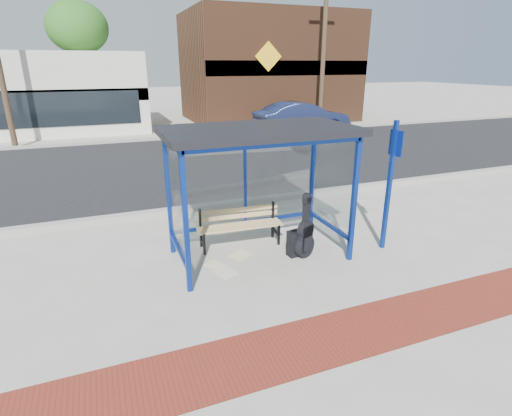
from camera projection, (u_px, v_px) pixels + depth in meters
name	position (u px, v px, depth m)	size (l,w,h in m)	color
ground	(259.00, 255.00, 7.58)	(120.00, 120.00, 0.00)	#B2ADA0
brick_paver_strip	(332.00, 337.00, 5.30)	(60.00, 1.00, 0.01)	maroon
curb_near	(217.00, 205.00, 10.10)	(60.00, 0.25, 0.12)	gray
street_asphalt	(178.00, 163.00, 14.58)	(60.00, 10.00, 0.00)	black
curb_far	(157.00, 139.00, 19.03)	(60.00, 0.25, 0.12)	gray
far_sidewalk	(152.00, 134.00, 20.71)	(60.00, 4.00, 0.01)	#B2ADA0
bus_shelter	(258.00, 147.00, 6.93)	(3.30, 1.80, 2.42)	navy
storefront_brown	(268.00, 68.00, 25.42)	(10.00, 7.08, 6.40)	#59331E
tree_mid	(77.00, 28.00, 23.96)	(3.60, 3.60, 7.03)	#4C3826
tree_right	(306.00, 34.00, 29.26)	(3.60, 3.60, 7.03)	#4C3826
utility_pole_east	(324.00, 50.00, 20.99)	(1.60, 0.24, 8.00)	#4C3826
bench	(239.00, 224.00, 7.89)	(1.71, 0.53, 0.80)	black
guitar_bag	(305.00, 236.00, 7.38)	(0.44, 0.29, 1.18)	black
suitcase	(296.00, 243.00, 7.50)	(0.34, 0.24, 0.55)	black
backpack	(304.00, 242.00, 7.73)	(0.37, 0.35, 0.36)	#2B2A17
sign_post	(390.00, 179.00, 7.44)	(0.11, 0.31, 2.49)	navy
newspaper_a	(240.00, 255.00, 7.58)	(0.42, 0.33, 0.01)	white
newspaper_b	(226.00, 273.00, 6.94)	(0.40, 0.31, 0.01)	white
newspaper_c	(215.00, 265.00, 7.21)	(0.34, 0.27, 0.01)	white
parked_car	(302.00, 118.00, 20.40)	(1.71, 4.91, 1.62)	#1B244C
fire_hydrant	(331.00, 121.00, 22.86)	(0.30, 0.20, 0.67)	red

